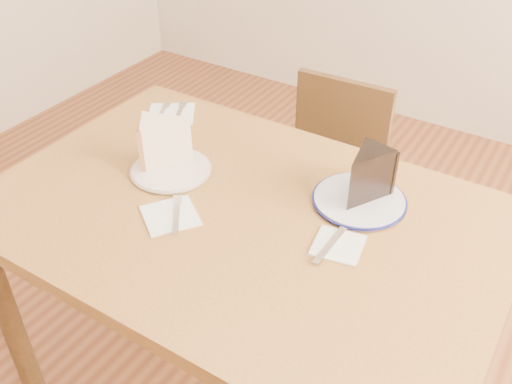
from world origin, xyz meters
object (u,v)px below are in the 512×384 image
(chair_far, at_px, (322,188))
(chocolate_cake, at_px, (364,179))
(carrot_cake, at_px, (168,142))
(plate_cream, at_px, (171,170))
(plate_navy, at_px, (359,200))
(table, at_px, (242,242))

(chair_far, height_order, chocolate_cake, chocolate_cake)
(carrot_cake, bearing_deg, chocolate_cake, 66.65)
(chair_far, xyz_separation_m, chocolate_cake, (0.28, -0.40, 0.38))
(carrot_cake, xyz_separation_m, chocolate_cake, (0.48, 0.12, -0.00))
(plate_cream, distance_m, carrot_cake, 0.07)
(carrot_cake, bearing_deg, plate_navy, 66.69)
(chair_far, distance_m, plate_navy, 0.58)
(plate_cream, bearing_deg, chocolate_cake, 16.72)
(chocolate_cake, bearing_deg, chair_far, -45.42)
(table, height_order, chocolate_cake, chocolate_cake)
(chair_far, bearing_deg, plate_navy, 122.47)
(plate_navy, height_order, carrot_cake, carrot_cake)
(chocolate_cake, bearing_deg, plate_navy, 17.20)
(plate_navy, bearing_deg, table, -141.41)
(carrot_cake, bearing_deg, table, 40.09)
(chair_far, relative_size, plate_cream, 4.00)
(chair_far, height_order, plate_navy, chair_far)
(plate_navy, bearing_deg, chocolate_cake, 7.55)
(plate_cream, bearing_deg, table, -8.95)
(table, height_order, plate_cream, plate_cream)
(plate_cream, bearing_deg, carrot_cake, 133.57)
(table, distance_m, chair_far, 0.61)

